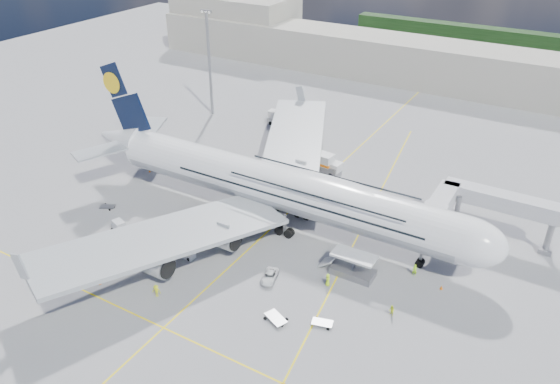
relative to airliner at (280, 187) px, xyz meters
The scene contains 31 objects.
ground 12.13m from the airliner, 91.49° to the right, with size 300.00×300.00×0.00m, color gray.
taxi_line_main 12.13m from the airliner, 91.49° to the right, with size 0.25×220.00×0.01m, color yellow.
taxi_line_cross 30.78m from the airliner, 90.50° to the right, with size 120.00×0.25×0.01m, color yellow.
taxi_line_diag 15.36m from the airliner, ahead, with size 0.25×100.00×0.01m, color yellow.
airliner is the anchor object (origin of this frame).
jet_bridge 31.50m from the airliner, 20.31° to the left, with size 18.80×12.10×8.50m.
cargo_loader 18.87m from the airliner, 23.23° to the right, with size 8.53×3.20×3.67m.
light_mast 53.72m from the airliner, 139.00° to the left, with size 3.00×0.70×25.50m.
terminal 85.00m from the airliner, 90.18° to the left, with size 180.00×16.00×12.00m, color #B2AD9E.
hangar 114.20m from the airliner, 127.98° to the left, with size 40.00×22.00×18.00m, color #B2AD9E.
dolly_row_a 27.70m from the airliner, 131.55° to the right, with size 2.98×1.62×0.43m.
dolly_row_b 27.77m from the airliner, 143.86° to the right, with size 3.33×2.45×1.89m.
dolly_row_c 21.75m from the airliner, 139.97° to the right, with size 2.91×1.78×1.74m.
dolly_back 32.12m from the airliner, 158.15° to the right, with size 2.96×2.41×0.38m.
dolly_nose_far 26.59m from the airliner, 47.09° to the right, with size 3.08×2.16×0.41m.
dolly_nose_near 25.19m from the airliner, 60.99° to the right, with size 3.68×2.93×0.48m.
baggage_tug 18.89m from the airliner, 115.03° to the right, with size 2.96×1.42×1.83m.
catering_truck_inner 20.80m from the airliner, 94.65° to the left, with size 7.31×3.33×4.24m.
catering_truck_outer 43.50m from the airliner, 120.55° to the left, with size 5.90×2.55×3.45m.
service_van 17.05m from the airliner, 65.29° to the right, with size 1.97×4.27×1.19m, color silver.
crew_nose 25.55m from the airliner, ahead, with size 0.70×0.46×1.93m, color #A8FD1A.
crew_loader 28.46m from the airliner, 26.86° to the right, with size 0.81×0.63×1.67m, color #C6DA16.
crew_wing 16.18m from the airliner, 141.74° to the right, with size 1.05×0.44×1.79m, color #BBF91A.
crew_van 19.29m from the airliner, 37.53° to the right, with size 0.97×0.63×1.99m, color #C3FB1A.
crew_tug 26.79m from the airliner, 101.59° to the right, with size 1.26×0.73×1.96m, color #D5E017.
cone_nose 30.09m from the airliner, ahead, with size 0.48×0.48×0.61m.
cone_wing_left_inner 17.67m from the airliner, 130.88° to the left, with size 0.44×0.44×0.56m.
cone_wing_left_outer 23.46m from the airliner, 116.75° to the left, with size 0.48×0.48×0.61m.
cone_wing_right_inner 19.72m from the airliner, 138.47° to the right, with size 0.50×0.50×0.64m.
cone_wing_right_outer 31.89m from the airliner, 117.10° to the right, with size 0.38×0.38×0.48m.
cone_tail 32.95m from the airliner, behind, with size 0.40×0.40×0.50m.
Camera 1 is at (40.30, -58.43, 51.19)m, focal length 35.00 mm.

